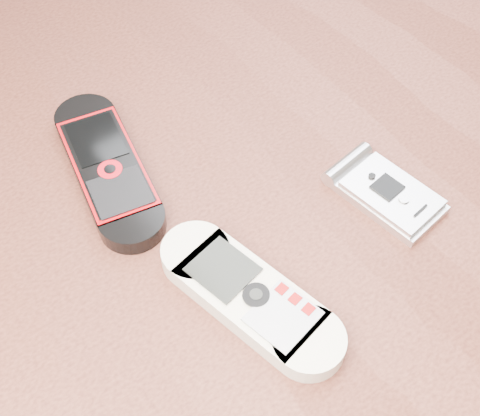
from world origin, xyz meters
name	(u,v)px	position (x,y,z in m)	size (l,w,h in m)	color
table	(236,287)	(0.00, 0.00, 0.64)	(1.20, 0.80, 0.75)	black
nokia_white	(249,296)	(-0.04, -0.07, 0.76)	(0.05, 0.16, 0.02)	silver
nokia_black_red	(108,167)	(-0.06, 0.10, 0.76)	(0.05, 0.17, 0.02)	black
motorola_razr	(389,194)	(0.11, -0.06, 0.76)	(0.05, 0.09, 0.01)	silver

